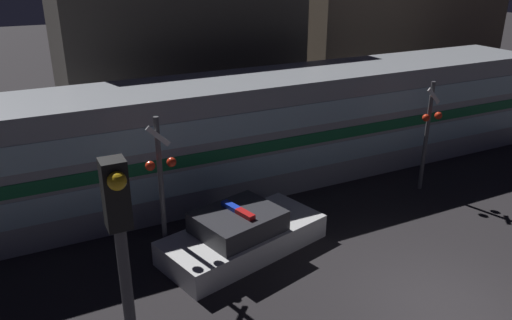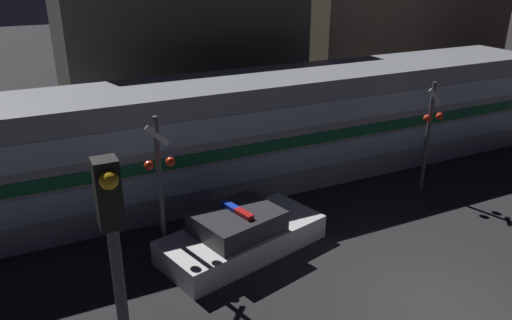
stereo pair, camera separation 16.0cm
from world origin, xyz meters
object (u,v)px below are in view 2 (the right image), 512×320
Objects in this scene: train at (266,129)px; police_car at (241,235)px; traffic_light_corner at (119,283)px; crossing_signal_near at (429,131)px.

train is 4.84× the size of police_car.
traffic_light_corner is at bearing -143.43° from police_car.
crossing_signal_near is at bearing 27.03° from traffic_light_corner.
crossing_signal_near is (7.03, 0.78, 1.61)m from police_car.
train is 5.31m from crossing_signal_near.
train is 11.02m from traffic_light_corner.
crossing_signal_near is (4.30, -3.11, 0.26)m from train.
train is 4.94m from police_car.
police_car is 7.26m from crossing_signal_near.
police_car is 6.79m from traffic_light_corner.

